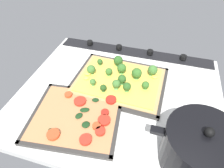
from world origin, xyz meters
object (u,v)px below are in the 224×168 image
at_px(baking_tray_front, 119,82).
at_px(cooking_pot, 199,149).
at_px(broccoli_pizza, 120,78).
at_px(baking_tray_back, 76,117).
at_px(veggie_pizza_back, 78,116).

xyz_separation_m(baking_tray_front, cooking_pot, (-0.28, 0.25, 0.06)).
bearing_deg(cooking_pot, baking_tray_front, -42.32).
height_order(broccoli_pizza, baking_tray_back, broccoli_pizza).
relative_size(baking_tray_front, baking_tray_back, 1.14).
height_order(broccoli_pizza, cooking_pot, cooking_pot).
xyz_separation_m(baking_tray_front, broccoli_pizza, (-0.00, -0.00, 0.02)).
height_order(baking_tray_front, veggie_pizza_back, veggie_pizza_back).
xyz_separation_m(broccoli_pizza, baking_tray_back, (0.10, 0.21, -0.02)).
distance_m(baking_tray_front, baking_tray_back, 0.23).
bearing_deg(baking_tray_front, baking_tray_back, 64.82).
bearing_deg(broccoli_pizza, veggie_pizza_back, 66.56).
bearing_deg(broccoli_pizza, cooking_pot, 136.88).
distance_m(broccoli_pizza, baking_tray_back, 0.23).
xyz_separation_m(veggie_pizza_back, cooking_pot, (-0.36, 0.05, 0.05)).
xyz_separation_m(baking_tray_front, baking_tray_back, (0.10, 0.20, 0.00)).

